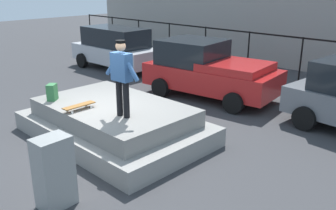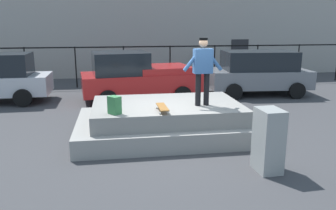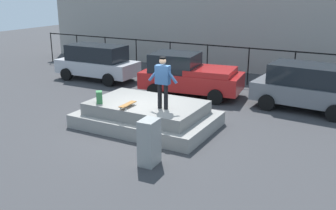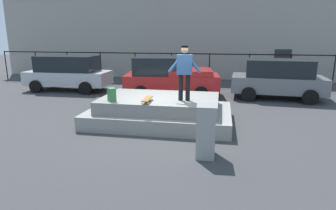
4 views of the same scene
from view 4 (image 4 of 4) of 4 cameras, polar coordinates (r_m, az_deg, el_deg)
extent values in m
plane|color=#38383A|center=(9.35, -0.93, -4.25)|extent=(60.00, 60.00, 0.00)
cube|color=gray|center=(9.76, -1.55, -2.06)|extent=(4.66, 2.99, 0.46)
cube|color=gray|center=(9.65, -1.57, 0.42)|extent=(3.82, 2.45, 0.41)
cylinder|color=black|center=(9.02, 3.93, 3.44)|extent=(0.14, 0.14, 0.82)
cylinder|color=black|center=(9.03, 2.53, 3.48)|extent=(0.14, 0.14, 0.82)
cube|color=#33598C|center=(8.92, 3.29, 7.98)|extent=(0.48, 0.27, 0.61)
cylinder|color=#33598C|center=(8.91, 5.12, 8.02)|extent=(0.47, 0.12, 0.54)
cylinder|color=#33598C|center=(8.95, 1.47, 8.09)|extent=(0.47, 0.12, 0.54)
sphere|color=tan|center=(8.89, 3.33, 10.82)|extent=(0.22, 0.22, 0.22)
cylinder|color=black|center=(8.89, 3.34, 11.46)|extent=(0.22, 0.22, 0.05)
cube|color=brown|center=(8.85, -4.13, 1.24)|extent=(0.22, 0.81, 0.02)
cylinder|color=silver|center=(9.10, -3.13, 1.08)|extent=(0.03, 0.06, 0.06)
cylinder|color=silver|center=(9.14, -4.36, 1.12)|extent=(0.03, 0.06, 0.06)
cylinder|color=silver|center=(8.60, -3.86, 0.33)|extent=(0.03, 0.06, 0.06)
cylinder|color=silver|center=(8.65, -5.15, 0.38)|extent=(0.03, 0.06, 0.06)
cube|color=#33723F|center=(9.12, -11.06, 2.03)|extent=(0.33, 0.34, 0.41)
cube|color=#B7B7BC|center=(16.14, -19.06, 5.10)|extent=(4.35, 1.77, 0.70)
cube|color=black|center=(16.06, -19.27, 7.74)|extent=(3.05, 1.55, 0.80)
cylinder|color=black|center=(17.60, -21.48, 4.40)|extent=(0.64, 0.23, 0.64)
cylinder|color=black|center=(16.15, -24.62, 3.34)|extent=(0.64, 0.23, 0.64)
cylinder|color=black|center=(16.39, -13.38, 4.35)|extent=(0.64, 0.23, 0.64)
cylinder|color=black|center=(14.82, -15.98, 3.23)|extent=(0.64, 0.23, 0.64)
cube|color=#B21E1E|center=(13.90, 0.77, 4.62)|extent=(4.62, 2.48, 0.73)
cube|color=black|center=(13.85, -2.44, 7.80)|extent=(2.19, 2.02, 0.81)
cube|color=#B21E1E|center=(13.82, 4.45, 6.56)|extent=(2.20, 2.08, 0.24)
cylinder|color=black|center=(15.06, -4.28, 3.88)|extent=(0.66, 0.30, 0.64)
cylinder|color=black|center=(13.12, -5.42, 2.39)|extent=(0.66, 0.30, 0.64)
cylinder|color=black|center=(14.94, 6.20, 3.76)|extent=(0.66, 0.30, 0.64)
cylinder|color=black|center=(12.99, 6.60, 2.25)|extent=(0.66, 0.30, 0.64)
cube|color=slate|center=(14.25, 20.75, 3.93)|extent=(4.18, 2.21, 0.72)
cube|color=black|center=(14.16, 21.00, 6.87)|extent=(2.95, 1.89, 0.76)
cylinder|color=black|center=(15.20, 15.54, 3.51)|extent=(0.65, 0.26, 0.64)
cylinder|color=black|center=(13.26, 15.64, 2.06)|extent=(0.65, 0.26, 0.64)
cylinder|color=black|center=(15.46, 24.90, 2.89)|extent=(0.65, 0.26, 0.64)
cylinder|color=black|center=(13.56, 26.32, 1.38)|extent=(0.65, 0.26, 0.64)
cube|color=gray|center=(7.00, 7.43, -5.08)|extent=(0.47, 0.62, 1.29)
cylinder|color=black|center=(21.64, -29.34, 6.81)|extent=(0.06, 0.06, 1.87)
cylinder|color=black|center=(20.32, -24.56, 6.99)|extent=(0.06, 0.06, 1.87)
cylinder|color=black|center=(19.16, -19.15, 7.13)|extent=(0.06, 0.06, 1.87)
cylinder|color=black|center=(18.19, -13.10, 7.22)|extent=(0.06, 0.06, 1.87)
cylinder|color=black|center=(17.44, -6.45, 7.22)|extent=(0.06, 0.06, 1.87)
cylinder|color=black|center=(16.94, 0.69, 7.11)|extent=(0.06, 0.06, 1.87)
cylinder|color=black|center=(16.71, 8.13, 6.89)|extent=(0.06, 0.06, 1.87)
cylinder|color=black|center=(16.77, 15.65, 6.54)|extent=(0.06, 0.06, 1.87)
cylinder|color=black|center=(17.10, 22.98, 6.10)|extent=(0.06, 0.06, 1.87)
cylinder|color=black|center=(17.70, 29.91, 5.58)|extent=(0.06, 0.06, 1.87)
cube|color=black|center=(16.71, 4.44, 10.06)|extent=(24.00, 0.04, 0.06)
cube|color=gray|center=(23.02, 6.23, 13.44)|extent=(27.58, 7.45, 5.60)
cube|color=#262628|center=(19.67, 21.58, 7.28)|extent=(1.00, 0.06, 2.00)
camera|label=1|loc=(6.44, 64.01, 13.95)|focal=39.34mm
camera|label=2|loc=(3.32, -69.66, 5.55)|focal=36.38mm
camera|label=3|loc=(5.29, 122.01, 12.61)|focal=40.95mm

